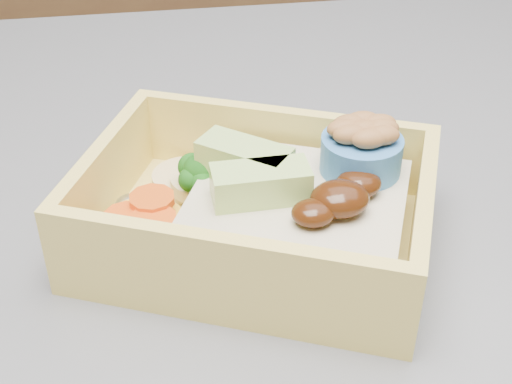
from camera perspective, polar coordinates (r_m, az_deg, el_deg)
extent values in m
cube|color=brown|center=(1.76, -8.56, 9.77)|extent=(3.20, 0.60, 0.90)
cube|color=#323236|center=(0.41, -7.16, -9.52)|extent=(1.24, 0.84, 0.04)
cube|color=#E8CB60|center=(0.42, 0.00, -3.71)|extent=(0.23, 0.21, 0.01)
cube|color=#E8CB60|center=(0.46, 2.05, 4.00)|extent=(0.18, 0.09, 0.05)
cube|color=#E8CB60|center=(0.36, -2.65, -6.59)|extent=(0.18, 0.09, 0.05)
cube|color=#E8CB60|center=(0.40, 13.06, -2.54)|extent=(0.06, 0.12, 0.05)
cube|color=#E8CB60|center=(0.43, -11.93, 1.16)|extent=(0.06, 0.12, 0.05)
cube|color=tan|center=(0.41, 3.24, -2.09)|extent=(0.15, 0.15, 0.03)
ellipsoid|color=#321507|center=(0.38, 6.72, -0.53)|extent=(0.04, 0.04, 0.02)
ellipsoid|color=#321507|center=(0.40, 8.20, 0.67)|extent=(0.03, 0.03, 0.01)
ellipsoid|color=#321507|center=(0.37, 4.61, -1.67)|extent=(0.03, 0.03, 0.01)
cube|color=#ADD26E|center=(0.39, 0.38, 0.68)|extent=(0.05, 0.02, 0.02)
cube|color=#ADD26E|center=(0.41, -0.93, 2.61)|extent=(0.06, 0.05, 0.02)
cylinder|color=#84B561|center=(0.43, -4.32, -0.40)|extent=(0.01, 0.01, 0.02)
sphere|color=#195914|center=(0.42, -4.43, 1.74)|extent=(0.02, 0.02, 0.02)
sphere|color=#195914|center=(0.43, -3.14, 1.65)|extent=(0.02, 0.02, 0.02)
sphere|color=#195914|center=(0.43, -5.15, 2.01)|extent=(0.02, 0.02, 0.02)
sphere|color=#195914|center=(0.42, -4.31, 0.76)|extent=(0.02, 0.02, 0.02)
sphere|color=#195914|center=(0.42, -5.24, 0.98)|extent=(0.02, 0.02, 0.02)
sphere|color=#195914|center=(0.43, -4.02, 2.06)|extent=(0.02, 0.02, 0.02)
cylinder|color=yellow|center=(0.40, -8.88, -3.54)|extent=(0.05, 0.05, 0.02)
cylinder|color=#DA4E12|center=(0.40, -8.87, -1.80)|extent=(0.03, 0.03, 0.00)
cylinder|color=#DA4E12|center=(0.39, -10.32, -2.02)|extent=(0.03, 0.03, 0.00)
cylinder|color=#DA4E12|center=(0.39, -8.22, -2.23)|extent=(0.03, 0.03, 0.00)
cylinder|color=#DA4E12|center=(0.40, -8.33, -0.57)|extent=(0.03, 0.03, 0.00)
cylinder|color=tan|center=(0.46, -5.64, 1.00)|extent=(0.04, 0.04, 0.01)
cylinder|color=tan|center=(0.45, -4.12, 0.86)|extent=(0.04, 0.04, 0.01)
ellipsoid|color=silver|center=(0.45, -1.21, 1.61)|extent=(0.02, 0.02, 0.02)
ellipsoid|color=silver|center=(0.42, -9.95, -1.48)|extent=(0.02, 0.02, 0.02)
cylinder|color=#3673BA|center=(0.42, 8.40, 2.98)|extent=(0.05, 0.05, 0.02)
ellipsoid|color=brown|center=(0.41, 8.60, 4.91)|extent=(0.02, 0.02, 0.01)
ellipsoid|color=brown|center=(0.41, 10.01, 5.01)|extent=(0.02, 0.02, 0.01)
ellipsoid|color=brown|center=(0.41, 7.51, 5.43)|extent=(0.02, 0.02, 0.01)
ellipsoid|color=brown|center=(0.40, 9.05, 4.24)|extent=(0.02, 0.02, 0.01)
ellipsoid|color=brown|center=(0.40, 7.57, 4.60)|extent=(0.02, 0.02, 0.01)
ellipsoid|color=brown|center=(0.41, 10.04, 4.48)|extent=(0.02, 0.02, 0.01)
ellipsoid|color=brown|center=(0.42, 8.49, 5.66)|extent=(0.02, 0.02, 0.01)
ellipsoid|color=brown|center=(0.42, 9.79, 5.41)|extent=(0.02, 0.02, 0.01)
ellipsoid|color=brown|center=(0.41, 7.08, 5.04)|extent=(0.02, 0.02, 0.01)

